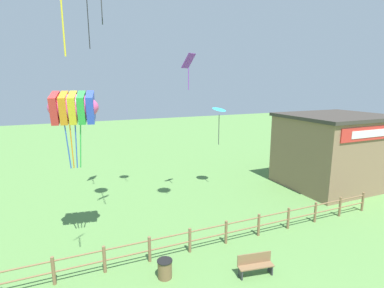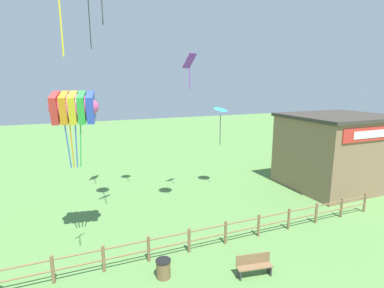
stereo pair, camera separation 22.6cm
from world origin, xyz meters
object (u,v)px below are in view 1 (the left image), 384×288
trash_bin (165,269)px  kite_rainbow_parafoil (73,108)px  park_bench_near_fence (255,264)px  kite_purple_streamer (189,64)px  seaside_building (333,150)px  kite_cyan_delta (219,110)px

trash_bin → kite_rainbow_parafoil: bearing=124.8°
park_bench_near_fence → trash_bin: 3.75m
trash_bin → kite_purple_streamer: (4.22, 7.50, 8.64)m
kite_purple_streamer → kite_rainbow_parafoil: bearing=-154.6°
seaside_building → trash_bin: 16.73m
kite_rainbow_parafoil → kite_cyan_delta: kite_rainbow_parafoil is taller
park_bench_near_fence → kite_purple_streamer: kite_purple_streamer is taller
kite_rainbow_parafoil → kite_purple_streamer: size_ratio=1.58×
kite_cyan_delta → seaside_building: bearing=-18.0°
kite_rainbow_parafoil → park_bench_near_fence: bearing=-40.4°
trash_bin → kite_cyan_delta: kite_cyan_delta is taller
trash_bin → kite_cyan_delta: size_ratio=0.28×
park_bench_near_fence → kite_rainbow_parafoil: kite_rainbow_parafoil is taller
park_bench_near_fence → kite_purple_streamer: 12.30m
seaside_building → kite_rainbow_parafoil: (-18.40, -1.61, 3.98)m
park_bench_near_fence → kite_rainbow_parafoil: 10.48m
kite_purple_streamer → park_bench_near_fence: bearing=-94.6°
seaside_building → kite_rainbow_parafoil: 18.90m
kite_cyan_delta → kite_purple_streamer: size_ratio=1.23×
seaside_building → kite_rainbow_parafoil: size_ratio=2.08×
kite_rainbow_parafoil → seaside_building: bearing=5.0°
seaside_building → kite_purple_streamer: 13.05m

